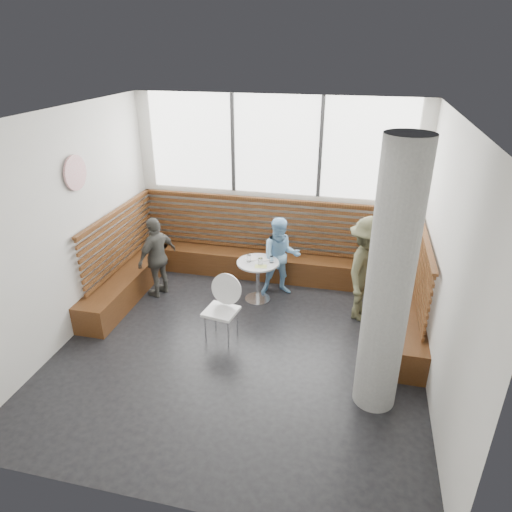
% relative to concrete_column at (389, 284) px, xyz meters
% --- Properties ---
extents(room, '(5.00, 5.00, 3.20)m').
position_rel_concrete_column_xyz_m(room, '(-1.85, 0.60, 0.00)').
color(room, silver).
rests_on(room, ground).
extents(booth, '(5.00, 2.50, 1.44)m').
position_rel_concrete_column_xyz_m(booth, '(-1.85, 2.37, -1.19)').
color(booth, '#462711').
rests_on(booth, ground).
extents(concrete_column, '(0.50, 0.50, 3.20)m').
position_rel_concrete_column_xyz_m(concrete_column, '(0.00, 0.00, 0.00)').
color(concrete_column, gray).
rests_on(concrete_column, ground).
extents(wall_art, '(0.03, 0.50, 0.50)m').
position_rel_concrete_column_xyz_m(wall_art, '(-4.31, 1.00, 0.70)').
color(wall_art, white).
rests_on(wall_art, room).
extents(cafe_table, '(0.69, 0.69, 0.71)m').
position_rel_concrete_column_xyz_m(cafe_table, '(-1.91, 1.99, -1.09)').
color(cafe_table, silver).
rests_on(cafe_table, ground).
extents(cafe_chair, '(0.47, 0.46, 0.98)m').
position_rel_concrete_column_xyz_m(cafe_chair, '(-2.17, 0.84, -1.03)').
color(cafe_chair, white).
rests_on(cafe_chair, ground).
extents(adult_man, '(0.88, 1.21, 1.67)m').
position_rel_concrete_column_xyz_m(adult_man, '(-0.19, 1.85, -0.76)').
color(adult_man, '#4F4F34').
rests_on(adult_man, ground).
extents(child_back, '(0.80, 0.70, 1.37)m').
position_rel_concrete_column_xyz_m(child_back, '(-1.59, 2.30, -0.91)').
color(child_back, '#88C0ED').
rests_on(child_back, ground).
extents(child_left, '(0.61, 0.88, 1.39)m').
position_rel_concrete_column_xyz_m(child_left, '(-3.60, 1.81, -0.90)').
color(child_left, '#53514B').
rests_on(child_left, ground).
extents(plate_near, '(0.20, 0.20, 0.01)m').
position_rel_concrete_column_xyz_m(plate_near, '(-2.04, 2.08, -0.89)').
color(plate_near, white).
rests_on(plate_near, cafe_table).
extents(plate_far, '(0.19, 0.19, 0.01)m').
position_rel_concrete_column_xyz_m(plate_far, '(-1.84, 2.12, -0.89)').
color(plate_far, white).
rests_on(plate_far, cafe_table).
extents(glass_left, '(0.07, 0.07, 0.12)m').
position_rel_concrete_column_xyz_m(glass_left, '(-2.06, 1.97, -0.83)').
color(glass_left, white).
rests_on(glass_left, cafe_table).
extents(glass_mid, '(0.07, 0.07, 0.12)m').
position_rel_concrete_column_xyz_m(glass_mid, '(-1.85, 1.89, -0.83)').
color(glass_mid, white).
rests_on(glass_mid, cafe_table).
extents(glass_right, '(0.07, 0.07, 0.11)m').
position_rel_concrete_column_xyz_m(glass_right, '(-1.69, 2.02, -0.84)').
color(glass_right, white).
rests_on(glass_right, cafe_table).
extents(menu_card, '(0.21, 0.16, 0.00)m').
position_rel_concrete_column_xyz_m(menu_card, '(-1.83, 1.84, -0.89)').
color(menu_card, '#A5C64C').
rests_on(menu_card, cafe_table).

